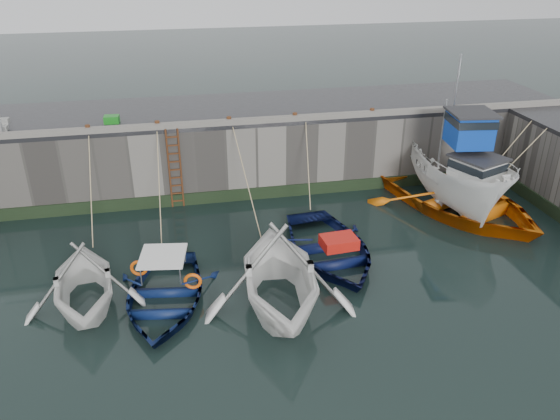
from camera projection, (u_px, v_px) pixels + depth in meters
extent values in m
plane|color=black|center=(277.00, 371.00, 13.35)|extent=(120.00, 120.00, 0.00)
cube|color=slate|center=(220.00, 146.00, 23.67)|extent=(30.00, 5.00, 3.00)
cube|color=black|center=(218.00, 110.00, 22.97)|extent=(30.00, 5.00, 0.16)
cube|color=slate|center=(224.00, 122.00, 20.83)|extent=(30.00, 0.30, 0.20)
cube|color=black|center=(228.00, 196.00, 21.99)|extent=(30.00, 0.08, 0.50)
cylinder|color=#3F1E0F|center=(169.00, 169.00, 20.96)|extent=(0.07, 0.07, 3.20)
cylinder|color=#3F1E0F|center=(181.00, 168.00, 21.04)|extent=(0.07, 0.07, 3.20)
cube|color=#3F1E0F|center=(178.00, 201.00, 21.57)|extent=(0.44, 0.06, 0.05)
cube|color=#3F1E0F|center=(177.00, 193.00, 21.43)|extent=(0.44, 0.06, 0.05)
cube|color=#3F1E0F|center=(176.00, 185.00, 21.28)|extent=(0.44, 0.06, 0.05)
cube|color=#3F1E0F|center=(176.00, 178.00, 21.14)|extent=(0.44, 0.06, 0.05)
cube|color=#3F1E0F|center=(175.00, 170.00, 20.99)|extent=(0.44, 0.06, 0.05)
cube|color=#3F1E0F|center=(174.00, 162.00, 20.85)|extent=(0.44, 0.06, 0.05)
cube|color=#3F1E0F|center=(174.00, 154.00, 20.70)|extent=(0.44, 0.06, 0.05)
cube|color=#3F1E0F|center=(173.00, 145.00, 20.55)|extent=(0.44, 0.06, 0.05)
cube|color=#3F1E0F|center=(172.00, 137.00, 20.41)|extent=(0.44, 0.06, 0.05)
imported|color=white|center=(87.00, 305.00, 15.80)|extent=(4.14, 4.64, 2.23)
imported|color=#0B1A45|center=(164.00, 302.00, 15.94)|extent=(4.00, 5.11, 0.96)
imported|color=white|center=(279.00, 305.00, 15.77)|extent=(4.99, 5.66, 2.80)
imported|color=#091038|center=(329.00, 255.00, 18.30)|extent=(4.08, 5.44, 1.07)
imported|color=white|center=(456.00, 175.00, 21.61)|extent=(3.94, 8.03, 2.98)
cube|color=#0B38AD|center=(469.00, 129.00, 20.15)|extent=(1.59, 1.68, 1.20)
cube|color=black|center=(471.00, 120.00, 20.00)|extent=(1.66, 1.75, 0.28)
cube|color=#262628|center=(472.00, 113.00, 19.87)|extent=(1.82, 1.91, 0.08)
cylinder|color=#A5A8AD|center=(456.00, 93.00, 21.37)|extent=(0.08, 0.08, 3.00)
imported|color=orange|center=(458.00, 201.00, 21.22)|extent=(7.47, 8.62, 1.49)
cube|color=white|center=(476.00, 174.00, 20.17)|extent=(1.86, 1.91, 1.20)
cube|color=black|center=(478.00, 165.00, 20.02)|extent=(1.94, 1.99, 0.28)
cube|color=#262628|center=(479.00, 158.00, 19.89)|extent=(2.12, 2.17, 0.08)
cylinder|color=#A5A8AD|center=(442.00, 137.00, 21.12)|extent=(0.08, 0.08, 3.00)
cube|color=#167919|center=(112.00, 119.00, 21.04)|extent=(0.59, 0.47, 0.28)
cylinder|color=#A5A8AD|center=(0.00, 121.00, 19.59)|extent=(0.05, 0.05, 1.00)
cylinder|color=#3F1E0F|center=(88.00, 129.00, 19.99)|extent=(0.18, 0.18, 0.28)
cylinder|color=#3F1E0F|center=(157.00, 125.00, 20.44)|extent=(0.18, 0.18, 0.28)
cylinder|color=#3F1E0F|center=(229.00, 120.00, 20.93)|extent=(0.18, 0.18, 0.28)
cylinder|color=#3F1E0F|center=(295.00, 116.00, 21.41)|extent=(0.18, 0.18, 0.28)
cylinder|color=#3F1E0F|center=(372.00, 112.00, 21.99)|extent=(0.18, 0.18, 0.28)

